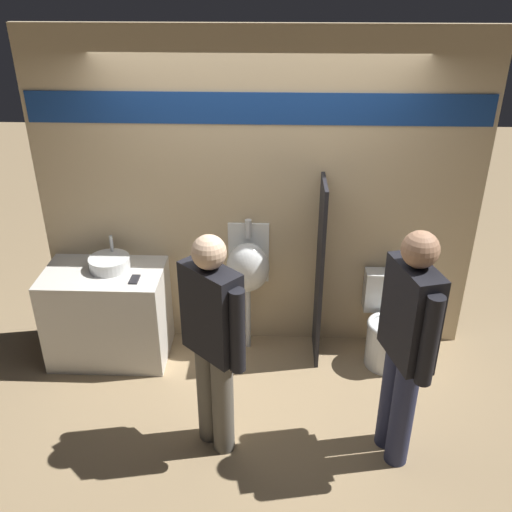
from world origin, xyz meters
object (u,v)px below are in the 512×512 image
cell_phone (135,279)px  person_in_vest (213,338)px  toilet (387,327)px  urinal_near_counter (248,267)px  person_with_lanyard (406,342)px  sink_basin (109,263)px

cell_phone → person_in_vest: 1.13m
toilet → urinal_near_counter: bearing=173.2°
person_in_vest → person_with_lanyard: size_ratio=0.96×
sink_basin → toilet: 2.39m
sink_basin → urinal_near_counter: urinal_near_counter is taller
sink_basin → urinal_near_counter: 1.14m
toilet → person_in_vest: (-1.36, -1.02, 0.59)m
urinal_near_counter → toilet: 1.29m
person_with_lanyard → sink_basin: bearing=48.5°
cell_phone → toilet: toilet is taller
cell_phone → person_with_lanyard: bearing=-25.0°
person_with_lanyard → urinal_near_counter: bearing=26.7°
toilet → person_with_lanyard: size_ratio=0.53×
cell_phone → person_in_vest: size_ratio=0.08×
toilet → person_in_vest: bearing=-143.3°
toilet → person_with_lanyard: 1.24m
person_in_vest → urinal_near_counter: bearing=-55.7°
toilet → person_in_vest: size_ratio=0.55×
urinal_near_counter → person_in_vest: 1.18m
sink_basin → urinal_near_counter: bearing=5.1°
cell_phone → person_in_vest: bearing=-50.5°
cell_phone → urinal_near_counter: 0.94m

